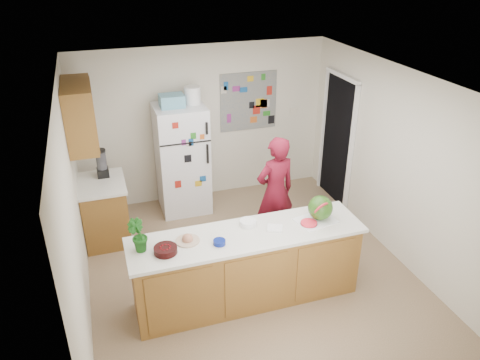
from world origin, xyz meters
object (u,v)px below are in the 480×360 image
object	(u,v)px
refrigerator	(182,159)
cherry_bowl	(166,250)
watermelon	(320,208)
person	(275,192)

from	to	relation	value
refrigerator	cherry_bowl	world-z (taller)	refrigerator
refrigerator	watermelon	size ratio (longest dim) A/B	5.90
refrigerator	cherry_bowl	distance (m)	2.55
refrigerator	watermelon	xyz separation A→B (m)	(1.15, -2.35, 0.23)
cherry_bowl	watermelon	bearing A→B (deg)	3.27
refrigerator	person	distance (m)	1.69
cherry_bowl	person	bearing A→B (deg)	33.30
watermelon	cherry_bowl	size ratio (longest dim) A/B	1.17
refrigerator	cherry_bowl	xyz separation A→B (m)	(-0.68, -2.46, 0.11)
watermelon	person	bearing A→B (deg)	98.51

